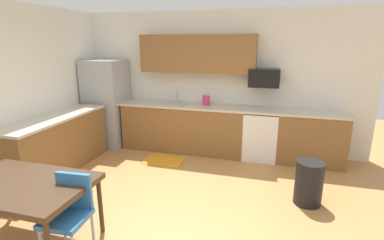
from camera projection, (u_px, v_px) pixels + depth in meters
ground_plane at (170, 217)px, 3.59m from camera, size 12.00×12.00×0.00m
wall_back at (215, 82)px, 5.69m from camera, size 5.80×0.10×2.70m
cabinet_run_back at (183, 128)px, 5.75m from camera, size 2.41×0.60×0.90m
cabinet_run_back_right at (310, 139)px, 5.13m from camera, size 1.14×0.60×0.90m
cabinet_run_left at (57, 145)px, 4.81m from camera, size 0.60×2.00×0.90m
countertop_back at (210, 107)px, 5.48m from camera, size 4.80×0.64×0.04m
countertop_left at (53, 118)px, 4.69m from camera, size 0.64×2.00×0.04m
upper_cabinets_back at (197, 54)px, 5.42m from camera, size 2.20×0.34×0.70m
refrigerator at (107, 103)px, 5.99m from camera, size 0.76×0.70×1.77m
oven_range at (260, 134)px, 5.35m from camera, size 0.60×0.60×0.91m
microwave at (264, 78)px, 5.18m from camera, size 0.54×0.36×0.32m
sink_basin at (174, 107)px, 5.68m from camera, size 0.48×0.40×0.14m
sink_faucet at (177, 97)px, 5.81m from camera, size 0.02×0.02×0.24m
dining_table at (22, 188)px, 2.96m from camera, size 1.40×0.90×0.72m
chair_near_table at (70, 210)px, 2.86m from camera, size 0.43×0.43×0.85m
trash_bin at (309, 183)px, 3.84m from camera, size 0.36×0.36×0.60m
floor_mat at (164, 160)px, 5.31m from camera, size 0.70×0.50×0.01m
kettle at (206, 101)px, 5.53m from camera, size 0.14×0.14×0.20m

